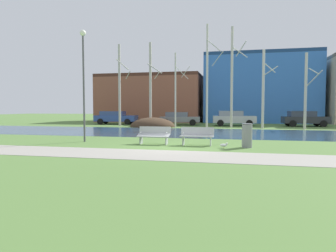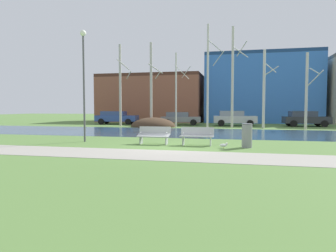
% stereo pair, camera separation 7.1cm
% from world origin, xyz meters
% --- Properties ---
extents(ground_plane, '(120.00, 120.00, 0.00)m').
position_xyz_m(ground_plane, '(0.00, 10.00, 0.00)').
color(ground_plane, '#517538').
extents(paved_path_strip, '(60.00, 2.56, 0.01)m').
position_xyz_m(paved_path_strip, '(0.00, -2.34, 0.01)').
color(paved_path_strip, gray).
rests_on(paved_path_strip, ground).
extents(river_band, '(80.00, 8.56, 0.01)m').
position_xyz_m(river_band, '(0.00, 8.40, 0.00)').
color(river_band, '#284256').
rests_on(river_band, ground).
extents(soil_mound, '(4.31, 3.57, 1.78)m').
position_xyz_m(soil_mound, '(-4.84, 14.33, 0.00)').
color(soil_mound, '#423021').
rests_on(soil_mound, ground).
extents(bench_left, '(1.60, 0.57, 0.87)m').
position_xyz_m(bench_left, '(-1.07, 0.93, 0.47)').
color(bench_left, '#9EA0A3').
rests_on(bench_left, ground).
extents(bench_right, '(1.60, 0.57, 0.87)m').
position_xyz_m(bench_right, '(1.07, 0.93, 0.47)').
color(bench_right, '#9EA0A3').
rests_on(bench_right, ground).
extents(trash_bin, '(0.49, 0.49, 1.09)m').
position_xyz_m(trash_bin, '(3.39, 0.63, 0.56)').
color(trash_bin, gray).
rests_on(trash_bin, ground).
extents(seagull, '(0.39, 0.15, 0.25)m').
position_xyz_m(seagull, '(2.37, 0.26, 0.13)').
color(seagull, white).
rests_on(seagull, ground).
extents(streetlamp, '(0.32, 0.32, 5.87)m').
position_xyz_m(streetlamp, '(-4.98, 1.24, 3.87)').
color(streetlamp, '#4C4C51').
rests_on(streetlamp, ground).
extents(birch_far_left, '(1.34, 2.23, 8.00)m').
position_xyz_m(birch_far_left, '(-8.27, 14.71, 4.07)').
color(birch_far_left, '#BCB7A8').
rests_on(birch_far_left, ground).
extents(birch_left, '(1.32, 2.14, 8.08)m').
position_xyz_m(birch_left, '(-5.18, 14.93, 4.09)').
color(birch_left, '#BCB7A8').
rests_on(birch_left, ground).
extents(birch_center_left, '(1.45, 2.58, 6.79)m').
position_xyz_m(birch_center_left, '(-2.47, 13.79, 3.50)').
color(birch_center_left, beige).
rests_on(birch_center_left, ground).
extents(birch_center, '(1.52, 2.63, 9.22)m').
position_xyz_m(birch_center, '(0.39, 13.89, 4.71)').
color(birch_center, beige).
rests_on(birch_center, ground).
extents(birch_center_right, '(1.48, 2.59, 9.12)m').
position_xyz_m(birch_center_right, '(2.54, 14.79, 4.68)').
color(birch_center_right, beige).
rests_on(birch_center_right, ground).
extents(birch_right, '(1.29, 2.15, 6.82)m').
position_xyz_m(birch_right, '(5.23, 14.11, 3.50)').
color(birch_right, beige).
rests_on(birch_right, ground).
extents(birch_far_right, '(1.38, 2.20, 6.37)m').
position_xyz_m(birch_far_right, '(8.60, 13.75, 3.27)').
color(birch_far_right, beige).
rests_on(birch_far_right, ground).
extents(parked_van_nearest_blue, '(4.71, 2.32, 1.43)m').
position_xyz_m(parked_van_nearest_blue, '(-10.06, 17.85, 0.77)').
color(parked_van_nearest_blue, '#2D4793').
rests_on(parked_van_nearest_blue, ground).
extents(parked_sedan_second_grey, '(4.22, 2.22, 1.36)m').
position_xyz_m(parked_sedan_second_grey, '(-2.86, 17.70, 0.73)').
color(parked_sedan_second_grey, slate).
rests_on(parked_sedan_second_grey, ground).
extents(parked_hatch_third_silver, '(4.31, 2.37, 1.51)m').
position_xyz_m(parked_hatch_third_silver, '(2.65, 17.47, 0.80)').
color(parked_hatch_third_silver, '#B2B5BC').
rests_on(parked_hatch_third_silver, ground).
extents(parked_wagon_fourth_dark, '(4.30, 2.31, 1.49)m').
position_xyz_m(parked_wagon_fourth_dark, '(9.38, 17.95, 0.79)').
color(parked_wagon_fourth_dark, '#282B30').
rests_on(parked_wagon_fourth_dark, ground).
extents(building_brick_low, '(13.17, 7.46, 6.06)m').
position_xyz_m(building_brick_low, '(-8.02, 25.41, 3.03)').
color(building_brick_low, brown).
rests_on(building_brick_low, ground).
extents(building_blue_store, '(13.34, 6.36, 8.38)m').
position_xyz_m(building_blue_store, '(5.79, 25.77, 4.19)').
color(building_blue_store, '#3870C6').
rests_on(building_blue_store, ground).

